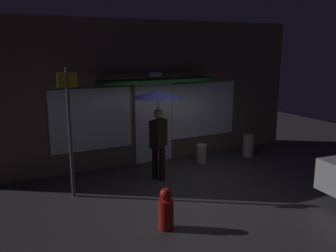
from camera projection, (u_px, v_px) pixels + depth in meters
ground_plane at (194, 186)px, 8.50m from camera, size 18.00×18.00×0.00m
building_facade at (151, 93)px, 10.12m from camera, size 9.17×1.00×3.88m
person_with_umbrella at (158, 110)px, 8.61m from camera, size 1.22×1.22×2.17m
street_sign_post at (70, 126)px, 7.62m from camera, size 0.40×0.07×2.76m
sidewalk_bollard at (201, 154)px, 10.19m from camera, size 0.29×0.29×0.51m
sidewalk_bollard_2 at (248, 145)px, 10.80m from camera, size 0.30×0.30×0.63m
fire_hydrant at (166, 210)px, 6.45m from camera, size 0.28×0.28×0.76m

